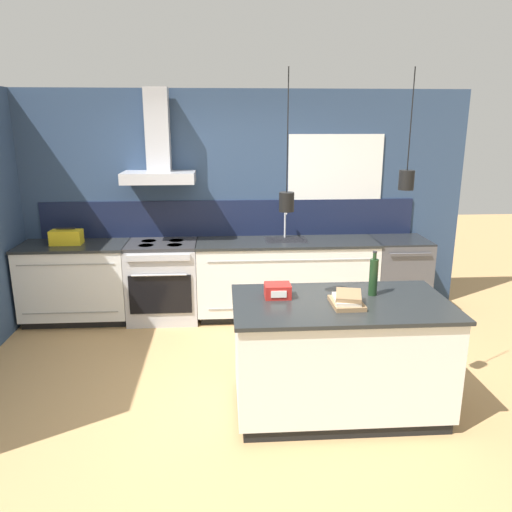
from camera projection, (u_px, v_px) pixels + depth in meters
The scene contains 11 objects.
ground_plane at pixel (236, 389), 4.31m from camera, with size 16.00×16.00×0.00m, color tan.
wall_back at pixel (226, 199), 5.88m from camera, with size 5.60×2.47×2.60m.
counter_run_left at pixel (76, 282), 5.71m from camera, with size 1.20×0.64×0.91m.
counter_run_sink at pixel (286, 278), 5.87m from camera, with size 2.08×0.64×1.25m.
oven_range at pixel (163, 281), 5.77m from camera, with size 0.79×0.66×0.91m.
dishwasher at pixel (398, 276), 5.95m from camera, with size 0.62×0.65×0.91m.
kitchen_island at pixel (339, 355), 3.93m from camera, with size 1.66×0.93×0.91m.
bottle_on_island at pixel (373, 276), 3.91m from camera, with size 0.07×0.07×0.36m.
book_stack at pixel (347, 300), 3.72m from camera, with size 0.25×0.31×0.09m.
red_supply_box at pixel (278, 291), 3.89m from camera, with size 0.20×0.17×0.11m.
yellow_toolbox at pixel (66, 237), 5.56m from camera, with size 0.34×0.18×0.19m.
Camera 1 is at (-0.08, -3.87, 2.24)m, focal length 35.00 mm.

